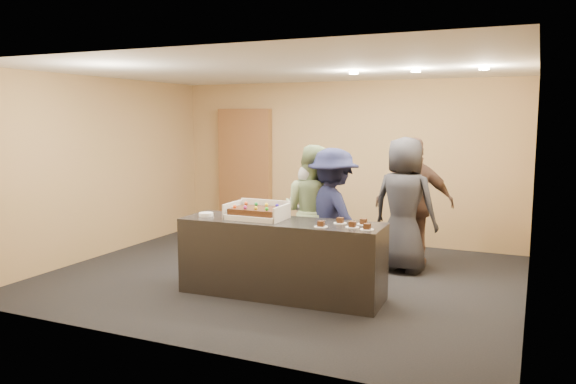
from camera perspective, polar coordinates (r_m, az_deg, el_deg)
The scene contains 17 objects.
room at distance 7.30m, azimuth -0.65°, elevation 1.71°, with size 6.04×6.00×2.70m.
serving_counter at distance 6.65m, azimuth -0.67°, elevation -6.75°, with size 2.40×0.70×0.90m, color black.
storage_cabinet at distance 10.29m, azimuth -4.39°, elevation 2.14°, with size 1.02×0.15×2.25m, color brown.
cake_box at distance 6.71m, azimuth -3.09°, elevation -2.31°, with size 0.68×0.47×0.20m.
sheet_cake at distance 6.68m, azimuth -3.19°, elevation -1.90°, with size 0.58×0.40×0.11m.
plate_stack at distance 6.92m, azimuth -8.33°, elevation -2.27°, with size 0.18×0.18×0.04m, color white.
slice_a at distance 6.19m, azimuth 3.37°, elevation -3.36°, with size 0.15×0.15×0.07m.
slice_b at distance 6.41m, azimuth 5.32°, elevation -3.00°, with size 0.15×0.15×0.07m.
slice_c at distance 6.18m, azimuth 6.54°, elevation -3.40°, with size 0.15×0.15×0.07m.
slice_d at distance 6.37m, azimuth 7.67°, elevation -3.10°, with size 0.15×0.15×0.07m.
slice_e at distance 6.08m, azimuth 8.03°, elevation -3.61°, with size 0.15×0.15×0.07m.
person_server_grey at distance 7.40m, azimuth 1.94°, elevation -2.97°, with size 0.54×0.36×1.48m, color #9FA0A4.
person_sage_man at distance 7.36m, azimuth 2.51°, elevation -2.00°, with size 0.85×0.66×1.75m, color #87A070.
person_navy_man at distance 7.14m, azimuth 4.57°, elevation -2.43°, with size 1.11×0.64×1.72m, color #171C3F.
person_brown_extra at distance 7.99m, azimuth 12.70°, elevation -1.12°, with size 1.07×0.45×1.83m, color brown.
person_dark_suit at distance 7.78m, azimuth 11.72°, elevation -1.27°, with size 0.90×0.59×1.84m, color #26262A.
ceiling_spotlights at distance 7.26m, azimuth 12.86°, elevation 11.92°, with size 1.72×0.12×0.03m.
Camera 1 is at (3.04, -6.60, 2.10)m, focal length 35.00 mm.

